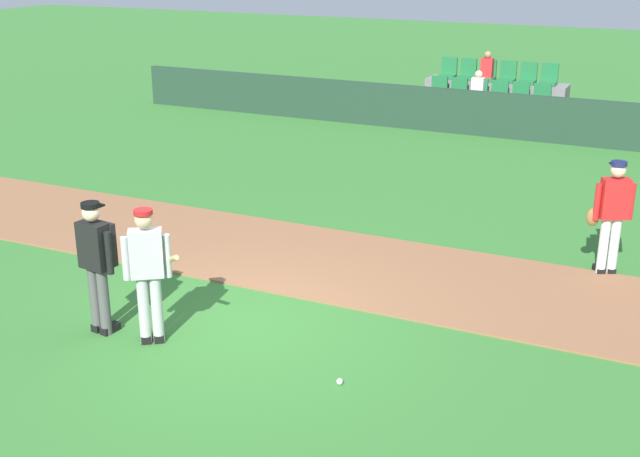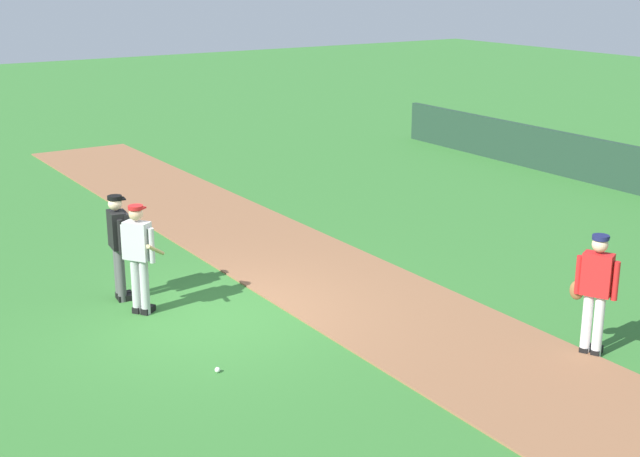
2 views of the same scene
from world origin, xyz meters
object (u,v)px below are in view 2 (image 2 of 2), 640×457
at_px(batter_grey_jersey, 139,255).
at_px(baseball, 217,370).
at_px(umpire_home_plate, 119,241).
at_px(runner_red_jersey, 595,290).

xyz_separation_m(batter_grey_jersey, baseball, (2.55, 0.04, -0.93)).
distance_m(batter_grey_jersey, umpire_home_plate, 0.75).
bearing_deg(umpire_home_plate, batter_grey_jersey, 3.25).
bearing_deg(runner_red_jersey, batter_grey_jersey, -136.01).
distance_m(batter_grey_jersey, baseball, 2.71).
height_order(umpire_home_plate, runner_red_jersey, same).
height_order(batter_grey_jersey, baseball, batter_grey_jersey).
distance_m(umpire_home_plate, runner_red_jersey, 7.35).
bearing_deg(runner_red_jersey, umpire_home_plate, -139.82).
height_order(batter_grey_jersey, umpire_home_plate, same).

